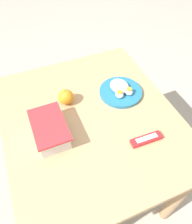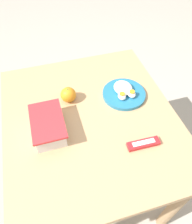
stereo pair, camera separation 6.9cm
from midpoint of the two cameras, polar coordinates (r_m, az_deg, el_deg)
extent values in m
plane|color=#B2A899|center=(1.64, 0.28, -17.26)|extent=(10.00, 10.00, 0.00)
cube|color=tan|center=(1.03, 0.43, -1.92)|extent=(0.90, 0.79, 0.03)
cylinder|color=#A07D56|center=(1.30, 21.60, -21.76)|extent=(0.06, 0.06, 0.69)
cylinder|color=#A07D56|center=(1.62, 7.83, 3.43)|extent=(0.06, 0.06, 0.69)
cylinder|color=#A07D56|center=(1.54, -16.10, -1.83)|extent=(0.06, 0.06, 0.69)
cube|color=white|center=(0.96, -10.30, -3.75)|extent=(0.20, 0.12, 0.07)
cube|color=beige|center=(0.97, -10.18, -4.28)|extent=(0.18, 0.11, 0.04)
cube|color=red|center=(0.92, -10.64, -2.30)|extent=(0.22, 0.14, 0.01)
ellipsoid|color=gray|center=(0.92, -10.32, -6.60)|extent=(0.05, 0.04, 0.03)
ellipsoid|color=gray|center=(0.96, -10.12, -3.75)|extent=(0.05, 0.04, 0.03)
ellipsoid|color=gray|center=(0.99, -11.33, -1.46)|extent=(0.06, 0.05, 0.03)
sphere|color=orange|center=(1.06, -5.41, 4.44)|extent=(0.08, 0.08, 0.08)
cylinder|color=#4C662D|center=(1.04, -5.55, 5.82)|extent=(0.01, 0.01, 0.00)
cylinder|color=teal|center=(1.12, 9.06, 4.62)|extent=(0.22, 0.22, 0.02)
ellipsoid|color=white|center=(1.11, 8.85, 6.22)|extent=(0.11, 0.09, 0.03)
ellipsoid|color=white|center=(1.09, 11.11, 4.55)|extent=(0.05, 0.04, 0.03)
cylinder|color=#F4A823|center=(1.08, 11.24, 5.16)|extent=(0.03, 0.03, 0.01)
ellipsoid|color=white|center=(1.07, 8.62, 4.03)|extent=(0.05, 0.04, 0.03)
cylinder|color=#F4A823|center=(1.06, 8.72, 4.65)|extent=(0.03, 0.03, 0.01)
cube|color=red|center=(0.95, 14.33, -8.15)|extent=(0.04, 0.14, 0.02)
cube|color=white|center=(0.94, 14.44, -7.82)|extent=(0.02, 0.10, 0.00)
camera|label=1|loc=(0.03, -88.02, 2.36)|focal=35.00mm
camera|label=2|loc=(0.03, 91.98, -2.36)|focal=35.00mm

